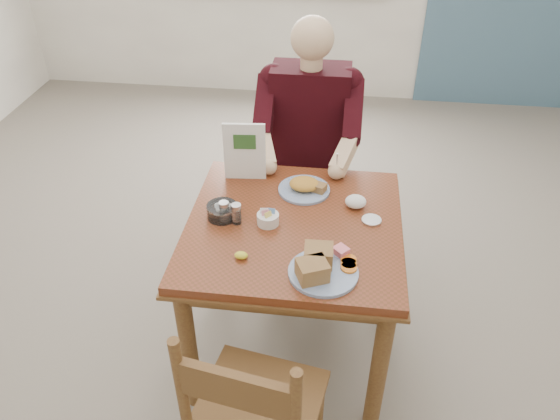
# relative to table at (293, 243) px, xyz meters

# --- Properties ---
(floor) EXTENTS (6.00, 6.00, 0.00)m
(floor) POSITION_rel_table_xyz_m (0.00, 0.00, -0.64)
(floor) COLOR #726A5C
(floor) RESTS_ON ground
(lemon_wedge) EXTENTS (0.06, 0.06, 0.03)m
(lemon_wedge) POSITION_rel_table_xyz_m (-0.18, -0.25, 0.13)
(lemon_wedge) COLOR yellow
(lemon_wedge) RESTS_ON table
(napkin) EXTENTS (0.10, 0.08, 0.06)m
(napkin) POSITION_rel_table_xyz_m (0.25, 0.15, 0.14)
(napkin) COLOR white
(napkin) RESTS_ON table
(metal_dish) EXTENTS (0.10, 0.10, 0.01)m
(metal_dish) POSITION_rel_table_xyz_m (0.32, 0.05, 0.12)
(metal_dish) COLOR silver
(metal_dish) RESTS_ON table
(table) EXTENTS (0.92, 0.92, 0.75)m
(table) POSITION_rel_table_xyz_m (0.00, 0.00, 0.00)
(table) COLOR maroon
(table) RESTS_ON ground
(chair_far) EXTENTS (0.42, 0.42, 0.95)m
(chair_far) POSITION_rel_table_xyz_m (0.00, 0.80, -0.16)
(chair_far) COLOR brown
(chair_far) RESTS_ON ground
(chair_near) EXTENTS (0.49, 0.49, 0.95)m
(chair_near) POSITION_rel_table_xyz_m (-0.05, -0.74, -0.16)
(chair_near) COLOR brown
(chair_near) RESTS_ON ground
(diner) EXTENTS (0.53, 0.56, 1.39)m
(diner) POSITION_rel_table_xyz_m (0.00, 0.71, 0.17)
(diner) COLOR tan
(diner) RESTS_ON chair_far
(near_plate) EXTENTS (0.33, 0.33, 0.09)m
(near_plate) POSITION_rel_table_xyz_m (0.13, -0.29, 0.14)
(near_plate) COLOR white
(near_plate) RESTS_ON table
(far_plate) EXTENTS (0.31, 0.31, 0.06)m
(far_plate) POSITION_rel_table_xyz_m (0.03, 0.24, 0.14)
(far_plate) COLOR white
(far_plate) RESTS_ON table
(caddy) EXTENTS (0.11, 0.11, 0.07)m
(caddy) POSITION_rel_table_xyz_m (-0.11, -0.02, 0.14)
(caddy) COLOR white
(caddy) RESTS_ON table
(shakers) EXTENTS (0.10, 0.06, 0.09)m
(shakers) POSITION_rel_table_xyz_m (-0.26, -0.02, 0.16)
(shakers) COLOR white
(shakers) RESTS_ON table
(creamer) EXTENTS (0.16, 0.16, 0.06)m
(creamer) POSITION_rel_table_xyz_m (-0.31, 0.00, 0.14)
(creamer) COLOR white
(creamer) RESTS_ON table
(menu) EXTENTS (0.19, 0.03, 0.28)m
(menu) POSITION_rel_table_xyz_m (-0.26, 0.32, 0.26)
(menu) COLOR white
(menu) RESTS_ON table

